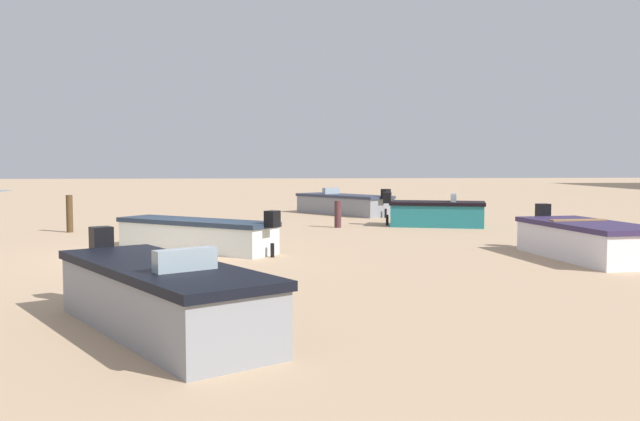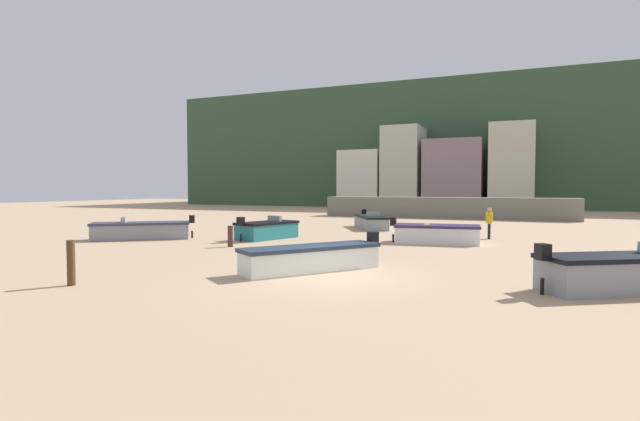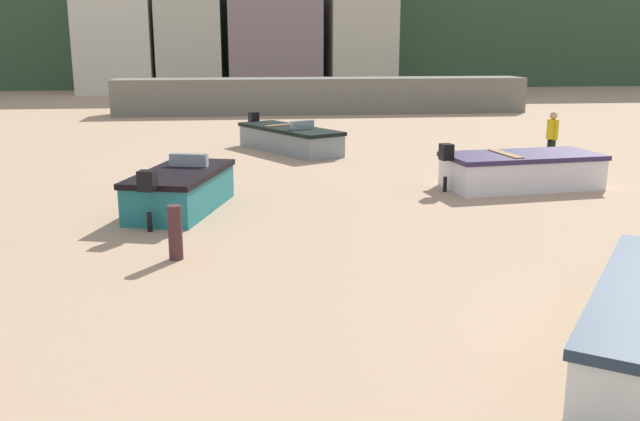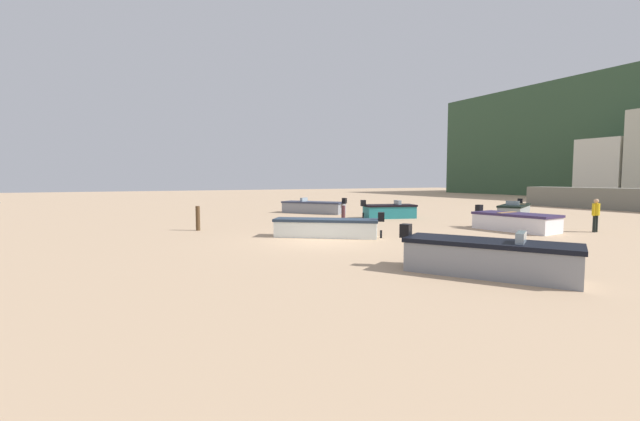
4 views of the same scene
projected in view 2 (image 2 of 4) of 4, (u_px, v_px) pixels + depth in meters
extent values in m
plane|color=tan|center=(332.00, 277.00, 14.32)|extent=(160.00, 160.00, 0.00)
cube|color=#355136|center=(491.00, 151.00, 74.52)|extent=(90.00, 32.00, 16.78)
cube|color=slate|center=(445.00, 208.00, 42.35)|extent=(21.32, 2.40, 1.81)
cube|color=silver|center=(364.00, 180.00, 63.20)|extent=(5.30, 6.57, 7.41)
cube|color=beige|center=(404.00, 168.00, 61.21)|extent=(4.58, 6.87, 10.24)
cube|color=gray|center=(454.00, 175.00, 58.10)|extent=(6.74, 5.30, 8.40)
cube|color=beige|center=(512.00, 168.00, 55.90)|extent=(4.83, 6.15, 10.00)
cube|color=white|center=(437.00, 235.00, 23.05)|extent=(3.99, 2.14, 0.76)
cube|color=#31254B|center=(437.00, 226.00, 23.03)|extent=(4.10, 2.23, 0.12)
cube|color=black|center=(393.00, 221.00, 23.60)|extent=(0.32, 0.35, 0.40)
cylinder|color=black|center=(393.00, 238.00, 23.63)|extent=(0.11, 0.11, 0.38)
cube|color=#9D7242|center=(427.00, 225.00, 23.16)|extent=(0.42, 1.44, 0.08)
cube|color=gray|center=(626.00, 275.00, 12.25)|extent=(4.35, 3.43, 0.82)
cube|color=black|center=(627.00, 257.00, 12.23)|extent=(4.48, 3.55, 0.12)
cube|color=black|center=(543.00, 252.00, 11.86)|extent=(0.41, 0.42, 0.40)
cylinder|color=black|center=(542.00, 286.00, 11.90)|extent=(0.14, 0.14, 0.41)
cube|color=white|center=(311.00, 260.00, 15.28)|extent=(3.55, 4.30, 0.69)
cube|color=#233245|center=(311.00, 247.00, 15.26)|extent=(3.67, 4.43, 0.12)
cube|color=black|center=(373.00, 238.00, 16.50)|extent=(0.42, 0.41, 0.40)
cylinder|color=black|center=(373.00, 260.00, 16.53)|extent=(0.14, 0.14, 0.35)
cube|color=#21757A|center=(267.00, 231.00, 24.99)|extent=(2.27, 3.51, 0.77)
cube|color=black|center=(267.00, 223.00, 24.97)|extent=(2.37, 3.63, 0.12)
cube|color=black|center=(241.00, 221.00, 23.56)|extent=(0.38, 0.36, 0.40)
cylinder|color=black|center=(241.00, 238.00, 23.60)|extent=(0.12, 0.12, 0.39)
cube|color=#8C9EA8|center=(275.00, 218.00, 25.40)|extent=(0.88, 0.43, 0.28)
cube|color=gray|center=(371.00, 223.00, 31.42)|extent=(3.34, 4.50, 0.71)
cube|color=black|center=(371.00, 217.00, 31.40)|extent=(3.46, 4.63, 0.12)
cube|color=black|center=(364.00, 212.00, 33.75)|extent=(0.42, 0.40, 0.40)
cylinder|color=black|center=(364.00, 223.00, 33.79)|extent=(0.14, 0.14, 0.35)
cube|color=#8C9EA8|center=(373.00, 214.00, 30.63)|extent=(0.82, 0.58, 0.28)
cube|color=olive|center=(369.00, 215.00, 31.95)|extent=(1.15, 0.78, 0.08)
cube|color=gray|center=(141.00, 232.00, 24.80)|extent=(4.60, 3.99, 0.76)
cube|color=#2F354B|center=(141.00, 223.00, 24.78)|extent=(4.73, 4.11, 0.12)
cube|color=black|center=(192.00, 219.00, 25.38)|extent=(0.42, 0.42, 0.40)
cylinder|color=black|center=(192.00, 234.00, 25.42)|extent=(0.14, 0.14, 0.38)
cube|color=#8C9EA8|center=(124.00, 220.00, 24.57)|extent=(0.69, 0.82, 0.28)
cylinder|color=#4B292D|center=(230.00, 236.00, 21.60)|extent=(0.24, 0.24, 0.94)
cylinder|color=#4C351F|center=(71.00, 263.00, 13.01)|extent=(0.21, 0.21, 1.23)
cylinder|color=black|center=(489.00, 231.00, 25.02)|extent=(0.15, 0.15, 0.82)
cylinder|color=black|center=(489.00, 231.00, 24.84)|extent=(0.15, 0.15, 0.82)
cylinder|color=gold|center=(489.00, 217.00, 24.90)|extent=(0.37, 0.37, 0.58)
cylinder|color=gold|center=(489.00, 218.00, 25.11)|extent=(0.10, 0.10, 0.54)
cylinder|color=gold|center=(489.00, 219.00, 24.69)|extent=(0.10, 0.10, 0.54)
sphere|color=tan|center=(489.00, 210.00, 24.88)|extent=(0.24, 0.24, 0.22)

